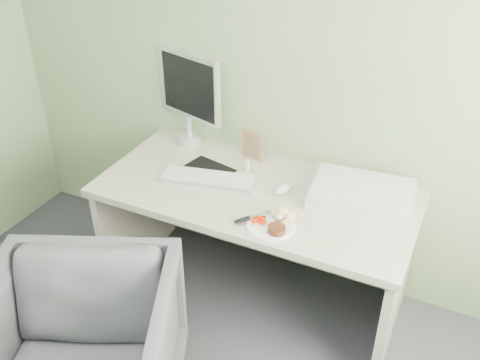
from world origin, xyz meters
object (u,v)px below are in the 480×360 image
at_px(monitor, 189,94).
at_px(desk_chair, 80,360).
at_px(plate, 271,226).
at_px(desk, 255,220).
at_px(scanner, 362,194).

relative_size(monitor, desk_chair, 0.66).
bearing_deg(plate, desk, 127.18).
bearing_deg(desk, plate, -52.82).
relative_size(desk, plate, 7.18).
distance_m(desk, scanner, 0.57).
xyz_separation_m(monitor, desk_chair, (0.20, -1.31, -0.66)).
bearing_deg(monitor, desk_chair, -65.19).
relative_size(desk, desk_chair, 1.97).
bearing_deg(desk_chair, plate, 30.67).
bearing_deg(desk_chair, scanner, 29.28).
height_order(desk, monitor, monitor).
distance_m(monitor, desk_chair, 1.48).
xyz_separation_m(plate, monitor, (-0.74, 0.56, 0.30)).
bearing_deg(desk_chair, desk, 46.81).
xyz_separation_m(scanner, monitor, (-1.05, 0.18, 0.26)).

